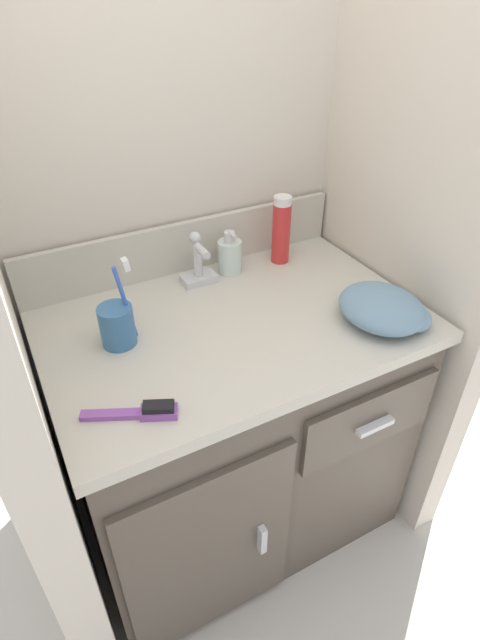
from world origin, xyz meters
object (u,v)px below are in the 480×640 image
at_px(shaving_cream_can, 281,230).
at_px(soap_dispenser, 230,255).
at_px(hairbrush, 143,412).
at_px(hand_towel, 386,309).
at_px(toothbrush_cup, 117,325).

bearing_deg(shaving_cream_can, soap_dispenser, 175.87).
height_order(shaving_cream_can, hairbrush, shaving_cream_can).
relative_size(soap_dispenser, hairbrush, 0.71).
xyz_separation_m(soap_dispenser, shaving_cream_can, (0.15, -0.01, 0.05)).
bearing_deg(hairbrush, hand_towel, 27.46).
relative_size(hairbrush, hand_towel, 0.82).
height_order(toothbrush_cup, hairbrush, toothbrush_cup).
bearing_deg(shaving_cream_can, hand_towel, -80.38).
distance_m(soap_dispenser, hand_towel, 0.43).
height_order(hairbrush, hand_towel, hand_towel).
relative_size(toothbrush_cup, shaving_cream_can, 1.06).
xyz_separation_m(hairbrush, hand_towel, (0.60, 0.02, 0.02)).
distance_m(soap_dispenser, shaving_cream_can, 0.16).
bearing_deg(soap_dispenser, hairbrush, -133.90).
distance_m(shaving_cream_can, hairbrush, 0.67).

